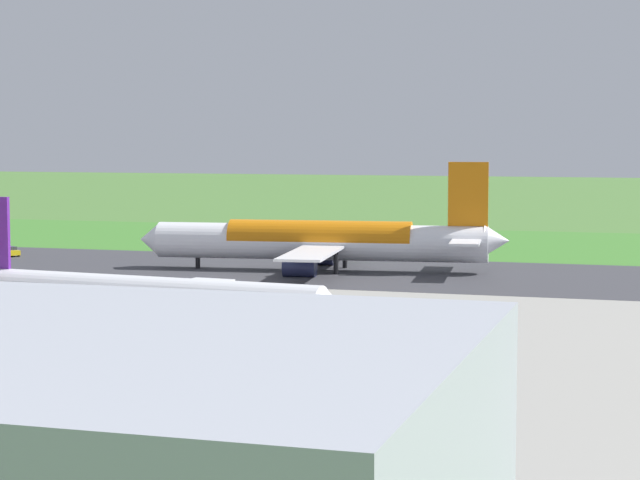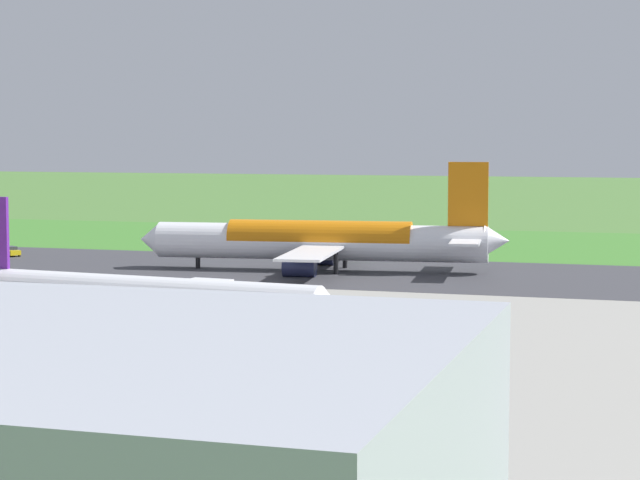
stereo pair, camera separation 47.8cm
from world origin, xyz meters
The scene contains 9 objects.
ground_plane centered at (0.00, 0.00, 0.00)m, with size 800.00×800.00×0.00m, color #477233.
runway_asphalt centered at (0.00, 0.00, 0.03)m, with size 600.00×38.69×0.06m, color #38383D.
apron_concrete centered at (0.00, 52.66, 0.03)m, with size 440.00×110.00×0.05m, color gray.
grass_verge_foreground centered at (0.00, -40.22, 0.02)m, with size 600.00×80.00×0.04m, color #3C782B.
airliner_main centered at (-15.19, -0.04, 4.35)m, with size 54.13×44.40×15.88m.
airliner_parked_mid centered at (-12.38, 56.01, 3.59)m, with size 45.07×36.95×13.15m.
service_car_followme centered at (39.15, -5.28, 0.84)m, with size 4.49×3.84×1.62m.
no_stopping_sign centered at (-2.49, -40.50, 1.54)m, with size 0.60×0.10×2.59m.
traffic_cone_orange centered at (1.80, -38.29, 0.28)m, with size 0.40×0.40×0.55m, color orange.
Camera 1 is at (-63.59, 162.08, 19.52)m, focal length 66.42 mm.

